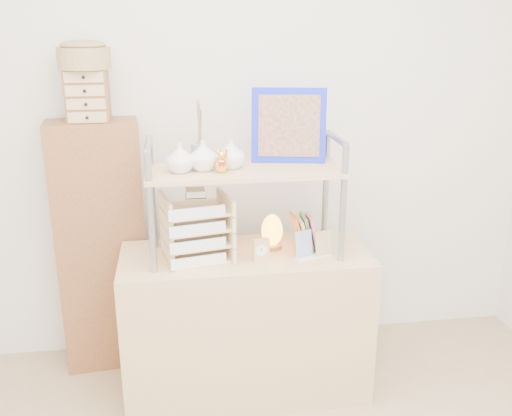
{
  "coord_description": "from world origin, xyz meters",
  "views": [
    {
      "loc": [
        -0.33,
        -1.32,
        1.82
      ],
      "look_at": [
        0.05,
        1.2,
        0.98
      ],
      "focal_mm": 40.0,
      "sensor_mm": 36.0,
      "label": 1
    }
  ],
  "objects_px": {
    "cabinet": "(102,247)",
    "letter_tray": "(197,231)",
    "salt_lamp": "(272,231)",
    "desk": "(246,322)"
  },
  "relations": [
    {
      "from": "cabinet",
      "to": "letter_tray",
      "type": "bearing_deg",
      "value": -44.53
    },
    {
      "from": "cabinet",
      "to": "salt_lamp",
      "type": "distance_m",
      "value": 0.93
    },
    {
      "from": "salt_lamp",
      "to": "desk",
      "type": "bearing_deg",
      "value": -161.11
    },
    {
      "from": "cabinet",
      "to": "salt_lamp",
      "type": "height_order",
      "value": "cabinet"
    },
    {
      "from": "desk",
      "to": "letter_tray",
      "type": "distance_m",
      "value": 0.56
    },
    {
      "from": "salt_lamp",
      "to": "letter_tray",
      "type": "bearing_deg",
      "value": -169.03
    },
    {
      "from": "cabinet",
      "to": "salt_lamp",
      "type": "bearing_deg",
      "value": -26.24
    },
    {
      "from": "salt_lamp",
      "to": "cabinet",
      "type": "bearing_deg",
      "value": 159.35
    },
    {
      "from": "desk",
      "to": "cabinet",
      "type": "xyz_separation_m",
      "value": [
        -0.72,
        0.37,
        0.3
      ]
    },
    {
      "from": "desk",
      "to": "salt_lamp",
      "type": "bearing_deg",
      "value": 18.89
    }
  ]
}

